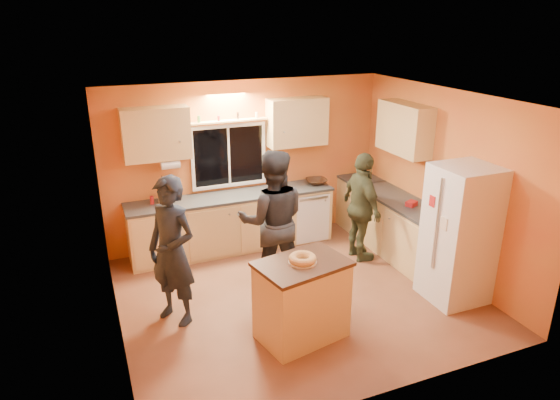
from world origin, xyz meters
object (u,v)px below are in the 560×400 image
person_center (272,221)px  person_right (362,208)px  person_left (172,252)px  island (302,299)px  refrigerator (459,234)px

person_center → person_right: size_ratio=1.16×
person_left → person_right: person_left is taller
person_center → person_right: bearing=-153.2°
island → person_right: (1.64, 1.48, 0.35)m
refrigerator → island: (-2.21, -0.04, -0.41)m
island → person_left: person_left is taller
refrigerator → person_center: (-2.09, 1.17, 0.06)m
refrigerator → person_left: bearing=166.1°
person_center → person_right: person_center is taller
island → person_left: (-1.26, 0.90, 0.43)m
person_right → island: bearing=133.9°
refrigerator → person_center: bearing=150.7°
refrigerator → person_center: person_center is taller
island → person_right: person_right is taller
person_center → person_right: 1.55m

